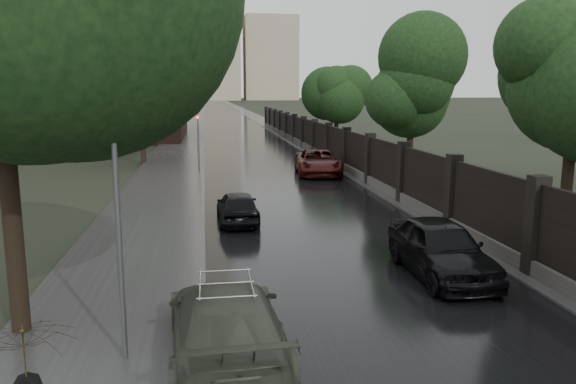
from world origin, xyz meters
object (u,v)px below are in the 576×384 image
(volga_sedan, at_px, (226,324))
(car_right_far, at_px, (318,162))
(hatchback_left, at_px, (238,207))
(traffic_light, at_px, (198,134))
(tree_left_far, at_px, (140,85))
(tree_right_b, at_px, (412,89))
(car_right_near, at_px, (441,248))
(lamp_post, at_px, (118,220))
(pedestrian_umbrella, at_px, (24,370))
(tree_right_c, at_px, (337,90))
(tree_right_a, at_px, (576,87))

(volga_sedan, relative_size, car_right_far, 0.93)
(car_right_far, bearing_deg, hatchback_left, -109.41)
(traffic_light, distance_m, volga_sedan, 23.68)
(tree_left_far, xyz_separation_m, tree_right_b, (15.50, -8.00, -0.29))
(car_right_near, bearing_deg, lamp_post, -153.31)
(car_right_near, relative_size, car_right_far, 0.84)
(tree_left_far, distance_m, tree_right_b, 17.45)
(traffic_light, relative_size, pedestrian_umbrella, 1.39)
(tree_left_far, bearing_deg, tree_right_c, 32.83)
(pedestrian_umbrella, bearing_deg, tree_left_far, 104.74)
(tree_left_far, xyz_separation_m, car_right_near, (10.19, -24.62, -4.48))
(tree_right_a, distance_m, traffic_light, 20.85)
(lamp_post, relative_size, hatchback_left, 1.41)
(traffic_light, bearing_deg, hatchback_left, -83.17)
(car_right_near, bearing_deg, car_right_far, 88.34)
(traffic_light, bearing_deg, tree_left_far, 126.47)
(tree_right_a, relative_size, traffic_light, 1.75)
(tree_right_c, distance_m, traffic_light, 19.26)
(tree_left_far, xyz_separation_m, hatchback_left, (5.23, -17.79, -4.63))
(tree_right_a, height_order, pedestrian_umbrella, tree_right_a)
(tree_right_b, height_order, pedestrian_umbrella, tree_right_b)
(traffic_light, relative_size, volga_sedan, 0.81)
(tree_right_c, bearing_deg, tree_right_a, -90.00)
(tree_left_far, distance_m, traffic_light, 6.84)
(tree_left_far, relative_size, hatchback_left, 2.04)
(tree_left_far, distance_m, car_right_near, 27.02)
(lamp_post, relative_size, car_right_near, 1.14)
(tree_right_c, bearing_deg, traffic_light, -128.18)
(tree_right_a, height_order, tree_right_b, same)
(car_right_near, bearing_deg, tree_right_b, 71.88)
(traffic_light, xyz_separation_m, hatchback_left, (1.53, -12.79, -1.78))
(volga_sedan, height_order, car_right_near, car_right_near)
(lamp_post, xyz_separation_m, car_right_far, (7.99, 22.31, -1.93))
(car_right_near, distance_m, pedestrian_umbrella, 11.34)
(tree_right_a, bearing_deg, hatchback_left, 157.71)
(tree_left_far, xyz_separation_m, volga_sedan, (4.40, -28.61, -4.52))
(tree_right_a, height_order, lamp_post, tree_right_a)
(tree_right_b, bearing_deg, lamp_post, -122.18)
(car_right_far, bearing_deg, car_right_near, -85.86)
(volga_sedan, relative_size, car_right_near, 1.11)
(tree_right_a, relative_size, volga_sedan, 1.41)
(tree_right_a, bearing_deg, tree_left_far, 125.17)
(tree_right_a, bearing_deg, lamp_post, -153.26)
(tree_left_far, bearing_deg, hatchback_left, -73.61)
(volga_sedan, distance_m, car_right_near, 7.03)
(car_right_far, distance_m, pedestrian_umbrella, 27.73)
(pedestrian_umbrella, bearing_deg, tree_right_a, 49.48)
(car_right_near, bearing_deg, volga_sedan, -145.78)
(tree_right_c, relative_size, car_right_far, 1.31)
(tree_right_b, xyz_separation_m, traffic_light, (-11.80, 2.99, -2.55))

